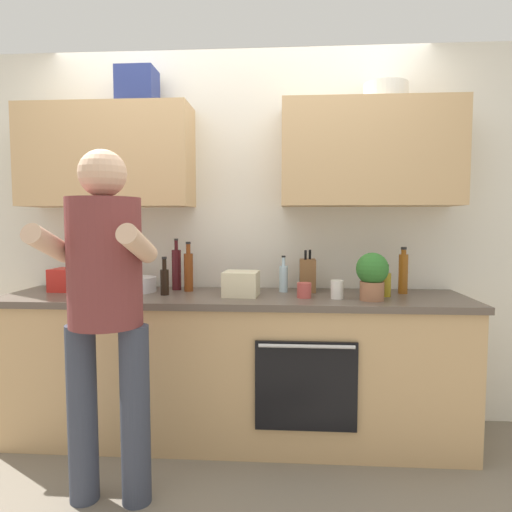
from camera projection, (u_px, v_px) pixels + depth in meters
The scene contains 19 objects.
ground_plane at pixel (234, 436), 2.84m from camera, with size 12.00×12.00×0.00m, color #756B5B.
back_wall_unit at pixel (238, 201), 3.00m from camera, with size 4.00×0.38×2.50m.
counter at pixel (234, 366), 2.80m from camera, with size 2.84×0.67×0.90m.
person_standing at pixel (105, 298), 2.10m from camera, with size 0.49×0.45×1.68m.
bottle_hotsauce at pixel (110, 273), 3.00m from camera, with size 0.06×0.06×0.28m.
bottle_soy at pixel (165, 280), 2.76m from camera, with size 0.05×0.05×0.24m.
bottle_water at pixel (283, 278), 2.88m from camera, with size 0.06×0.06×0.23m.
bottle_syrup at pixel (403, 273), 2.82m from camera, with size 0.06×0.06×0.29m.
bottle_wine at pixel (176, 269), 2.97m from camera, with size 0.06×0.06×0.34m.
bottle_vinegar at pixel (189, 271), 2.91m from camera, with size 0.06×0.06×0.32m.
bottle_oil at pixel (385, 283), 2.71m from camera, with size 0.07×0.07×0.19m.
bottle_soda at pixel (103, 272), 2.90m from camera, with size 0.07×0.07×0.31m.
cup_ceramic at pixel (304, 290), 2.67m from camera, with size 0.08×0.08×0.09m, color #BF4C47.
cup_coffee at pixel (337, 289), 2.63m from camera, with size 0.07×0.07×0.11m, color white.
mixing_bowl at pixel (136, 284), 2.89m from camera, with size 0.26×0.26×0.10m, color silver.
knife_block at pixel (308, 275), 2.89m from camera, with size 0.10×0.14×0.27m.
potted_herb at pixel (372, 274), 2.57m from camera, with size 0.19×0.19×0.28m.
grocery_bag_crisps at pixel (70, 280), 2.93m from camera, with size 0.22×0.18×0.15m, color red.
grocery_bag_rice at pixel (241, 284), 2.74m from camera, with size 0.21×0.21×0.15m, color beige.
Camera 1 is at (0.32, -2.73, 1.35)m, focal length 31.52 mm.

